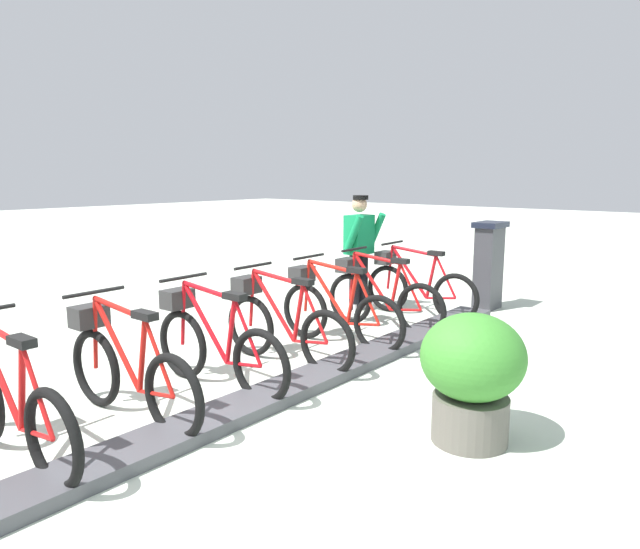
# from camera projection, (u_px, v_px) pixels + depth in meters

# --- Properties ---
(ground_plane) EXTENTS (60.00, 60.00, 0.00)m
(ground_plane) POSITION_uv_depth(u_px,v_px,m) (241.00, 414.00, 4.77)
(ground_plane) COLOR beige
(dock_rail_base) EXTENTS (0.44, 8.87, 0.10)m
(dock_rail_base) POSITION_uv_depth(u_px,v_px,m) (241.00, 408.00, 4.76)
(dock_rail_base) COLOR #47474C
(dock_rail_base) RESTS_ON ground
(payment_kiosk) EXTENTS (0.36, 0.52, 1.28)m
(payment_kiosk) POSITION_uv_depth(u_px,v_px,m) (488.00, 264.00, 8.39)
(payment_kiosk) COLOR #38383D
(payment_kiosk) RESTS_ON ground
(bike_docked_0) EXTENTS (1.72, 0.54, 1.02)m
(bike_docked_0) POSITION_uv_depth(u_px,v_px,m) (416.00, 286.00, 7.98)
(bike_docked_0) COLOR black
(bike_docked_0) RESTS_ON ground
(bike_docked_1) EXTENTS (1.72, 0.54, 1.02)m
(bike_docked_1) POSITION_uv_depth(u_px,v_px,m) (379.00, 296.00, 7.30)
(bike_docked_1) COLOR black
(bike_docked_1) RESTS_ON ground
(bike_docked_2) EXTENTS (1.72, 0.54, 1.02)m
(bike_docked_2) POSITION_uv_depth(u_px,v_px,m) (335.00, 309.00, 6.63)
(bike_docked_2) COLOR black
(bike_docked_2) RESTS_ON ground
(bike_docked_3) EXTENTS (1.72, 0.54, 1.02)m
(bike_docked_3) POSITION_uv_depth(u_px,v_px,m) (281.00, 324.00, 5.95)
(bike_docked_3) COLOR black
(bike_docked_3) RESTS_ON ground
(bike_docked_4) EXTENTS (1.72, 0.54, 1.02)m
(bike_docked_4) POSITION_uv_depth(u_px,v_px,m) (214.00, 343.00, 5.27)
(bike_docked_4) COLOR black
(bike_docked_4) RESTS_ON ground
(bike_docked_5) EXTENTS (1.72, 0.54, 1.02)m
(bike_docked_5) POSITION_uv_depth(u_px,v_px,m) (126.00, 368.00, 4.60)
(bike_docked_5) COLOR black
(bike_docked_5) RESTS_ON ground
(bike_docked_6) EXTENTS (1.72, 0.54, 1.02)m
(bike_docked_6) POSITION_uv_depth(u_px,v_px,m) (8.00, 402.00, 3.92)
(bike_docked_6) COLOR black
(bike_docked_6) RESTS_ON ground
(worker_near_rack) EXTENTS (0.47, 0.63, 1.66)m
(worker_near_rack) POSITION_uv_depth(u_px,v_px,m) (359.00, 248.00, 8.30)
(worker_near_rack) COLOR white
(worker_near_rack) RESTS_ON ground
(planter_bush) EXTENTS (0.76, 0.76, 0.97)m
(planter_bush) POSITION_uv_depth(u_px,v_px,m) (472.00, 371.00, 4.19)
(planter_bush) COLOR #59544C
(planter_bush) RESTS_ON ground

